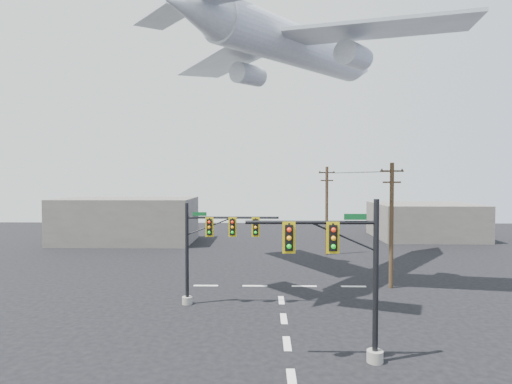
{
  "coord_description": "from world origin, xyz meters",
  "views": [
    {
      "loc": [
        -1.17,
        -22.43,
        8.86
      ],
      "look_at": [
        -1.76,
        5.0,
        7.9
      ],
      "focal_mm": 30.0,
      "sensor_mm": 36.0,
      "label": 1
    }
  ],
  "objects_px": {
    "signal_mast_far": "(210,247)",
    "airliner": "(299,48)",
    "signal_mast_near": "(348,276)",
    "utility_pole_a": "(391,223)",
    "utility_pole_b": "(327,209)"
  },
  "relations": [
    {
      "from": "signal_mast_near",
      "to": "signal_mast_far",
      "type": "bearing_deg",
      "value": 130.41
    },
    {
      "from": "signal_mast_near",
      "to": "utility_pole_b",
      "type": "bearing_deg",
      "value": 83.87
    },
    {
      "from": "signal_mast_far",
      "to": "airliner",
      "type": "height_order",
      "value": "airliner"
    },
    {
      "from": "signal_mast_far",
      "to": "airliner",
      "type": "bearing_deg",
      "value": 51.42
    },
    {
      "from": "signal_mast_near",
      "to": "utility_pole_b",
      "type": "height_order",
      "value": "utility_pole_b"
    },
    {
      "from": "signal_mast_near",
      "to": "airliner",
      "type": "relative_size",
      "value": 0.28
    },
    {
      "from": "utility_pole_a",
      "to": "airliner",
      "type": "height_order",
      "value": "airliner"
    },
    {
      "from": "utility_pole_a",
      "to": "utility_pole_b",
      "type": "xyz_separation_m",
      "value": [
        -3.03,
        14.65,
        0.03
      ]
    },
    {
      "from": "signal_mast_near",
      "to": "airliner",
      "type": "distance_m",
      "value": 23.84
    },
    {
      "from": "utility_pole_a",
      "to": "airliner",
      "type": "relative_size",
      "value": 0.36
    },
    {
      "from": "signal_mast_near",
      "to": "signal_mast_far",
      "type": "xyz_separation_m",
      "value": [
        -7.78,
        9.14,
        -0.16
      ]
    },
    {
      "from": "signal_mast_near",
      "to": "airliner",
      "type": "xyz_separation_m",
      "value": [
        -1.01,
        17.63,
        16.01
      ]
    },
    {
      "from": "signal_mast_near",
      "to": "utility_pole_a",
      "type": "relative_size",
      "value": 0.78
    },
    {
      "from": "airliner",
      "to": "utility_pole_a",
      "type": "bearing_deg",
      "value": -82.5
    },
    {
      "from": "signal_mast_far",
      "to": "utility_pole_a",
      "type": "distance_m",
      "value": 14.71
    }
  ]
}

